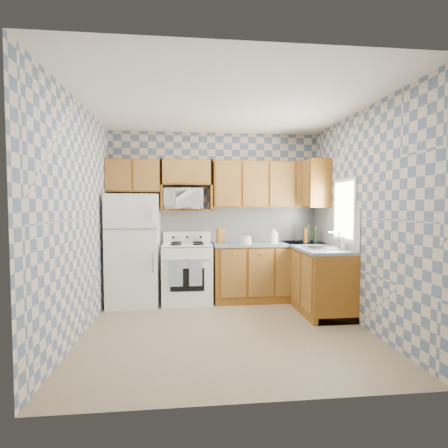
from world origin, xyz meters
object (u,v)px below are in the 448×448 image
at_px(stove_body, 187,274).
at_px(microwave, 184,199).
at_px(electric_kettle, 274,238).
at_px(refrigerator, 134,250).

xyz_separation_m(stove_body, microwave, (-0.04, 0.13, 1.17)).
xyz_separation_m(stove_body, electric_kettle, (1.36, -0.06, 0.55)).
bearing_deg(stove_body, refrigerator, -178.22).
bearing_deg(microwave, refrigerator, -163.02).
relative_size(microwave, electric_kettle, 3.59).
bearing_deg(stove_body, microwave, 105.84).
xyz_separation_m(refrigerator, electric_kettle, (2.17, -0.03, 0.16)).
bearing_deg(refrigerator, microwave, 11.67).
height_order(refrigerator, microwave, microwave).
bearing_deg(electric_kettle, refrigerator, 179.10).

